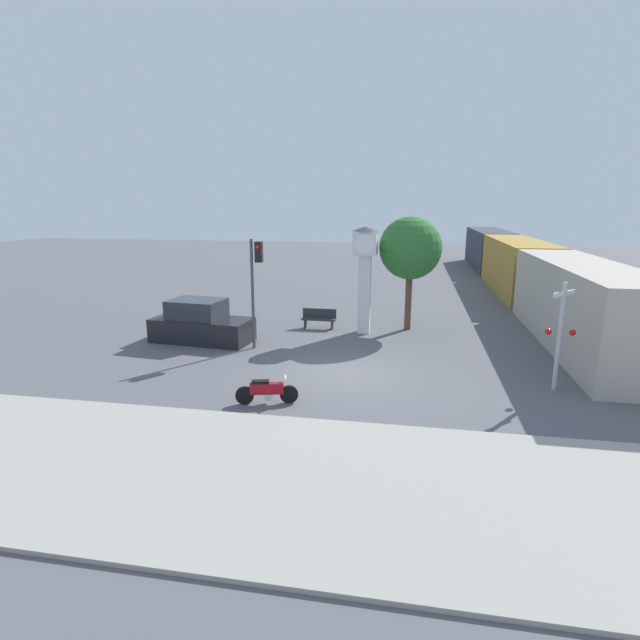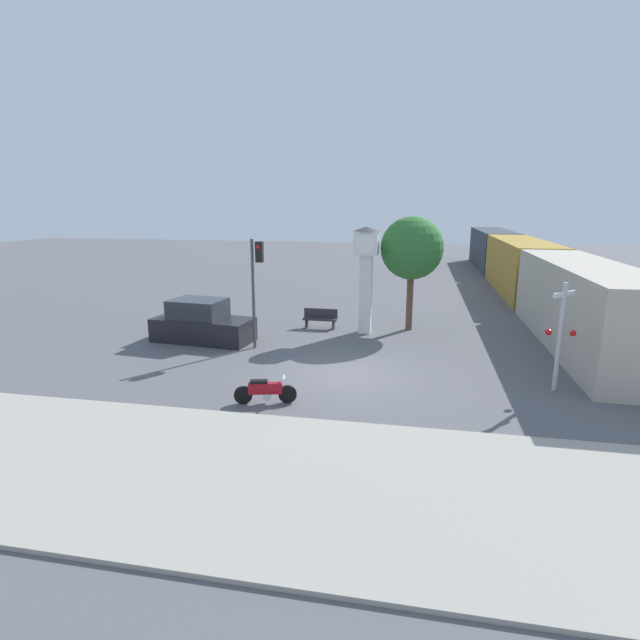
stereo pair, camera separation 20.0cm
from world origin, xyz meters
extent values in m
plane|color=#56565B|center=(0.00, 0.00, 0.00)|extent=(120.00, 120.00, 0.00)
cube|color=#9E998E|center=(0.00, -6.95, 0.05)|extent=(36.00, 6.00, 0.10)
cylinder|color=black|center=(-1.31, -2.78, 0.27)|extent=(0.55, 0.22, 0.54)
cylinder|color=black|center=(-2.56, -3.11, 0.27)|extent=(0.55, 0.22, 0.54)
cube|color=maroon|center=(-1.93, -2.95, 0.47)|extent=(1.01, 0.44, 0.32)
cube|color=black|center=(-2.11, -2.99, 0.68)|extent=(0.54, 0.33, 0.09)
cylinder|color=silver|center=(-1.89, -2.93, 0.24)|extent=(0.29, 0.24, 0.25)
cube|color=silver|center=(-1.40, -2.81, 0.79)|extent=(0.15, 0.40, 0.04)
cube|color=white|center=(0.05, 5.87, 1.77)|extent=(0.54, 0.54, 3.54)
cube|color=white|center=(0.05, 5.87, 4.05)|extent=(1.03, 1.03, 1.03)
cylinder|color=white|center=(0.05, 5.35, 4.05)|extent=(0.82, 0.02, 0.82)
cone|color=#333338|center=(0.05, 5.87, 4.66)|extent=(1.23, 1.23, 0.20)
cube|color=#ADA393|center=(8.97, 5.33, 1.70)|extent=(2.80, 12.69, 3.40)
cube|color=olive|center=(8.97, 18.62, 1.70)|extent=(2.80, 12.69, 3.40)
cube|color=#333842|center=(8.97, 31.91, 1.70)|extent=(2.80, 12.69, 3.40)
cylinder|color=#47474C|center=(-4.08, 2.56, 2.20)|extent=(0.12, 0.12, 4.40)
cube|color=black|center=(-3.78, 2.56, 3.90)|extent=(0.28, 0.24, 0.80)
sphere|color=red|center=(-3.78, 2.41, 4.10)|extent=(0.16, 0.16, 0.16)
cylinder|color=#B7B7BC|center=(6.67, -0.17, 1.71)|extent=(0.14, 0.14, 3.42)
cube|color=white|center=(6.67, -0.17, 3.07)|extent=(0.82, 0.82, 0.14)
sphere|color=red|center=(6.32, -0.22, 1.88)|extent=(0.20, 0.20, 0.20)
sphere|color=red|center=(7.02, -0.22, 1.88)|extent=(0.20, 0.20, 0.20)
cylinder|color=brown|center=(2.00, 6.83, 1.32)|extent=(0.30, 0.30, 2.65)
sphere|color=#2D6B2D|center=(2.00, 6.83, 3.78)|extent=(2.83, 2.83, 2.83)
cube|color=#2D2D33|center=(-2.09, 6.22, 0.45)|extent=(1.60, 0.44, 0.08)
cube|color=#2D2D33|center=(-2.09, 6.41, 0.70)|extent=(1.60, 0.06, 0.44)
cube|color=#2D2D33|center=(-2.73, 6.22, 0.21)|extent=(0.08, 0.35, 0.41)
cube|color=#2D2D33|center=(-1.45, 6.22, 0.21)|extent=(0.08, 0.35, 0.41)
cube|color=black|center=(-6.56, 3.14, 0.50)|extent=(4.36, 2.23, 1.00)
cube|color=#262B33|center=(-6.76, 3.16, 1.40)|extent=(2.36, 1.88, 0.80)
camera|label=1|loc=(2.08, -16.15, 5.73)|focal=28.00mm
camera|label=2|loc=(2.27, -16.11, 5.73)|focal=28.00mm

